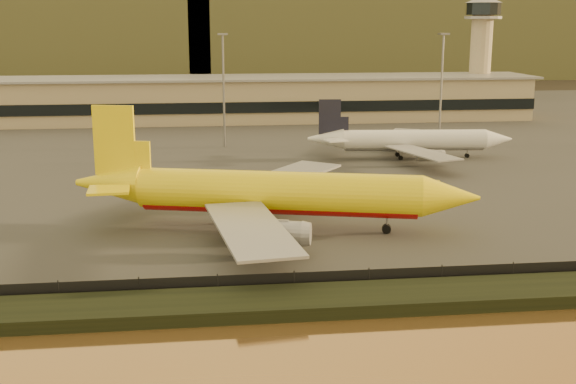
# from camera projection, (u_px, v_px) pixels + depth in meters

# --- Properties ---
(ground) EXTENTS (900.00, 900.00, 0.00)m
(ground) POSITION_uv_depth(u_px,v_px,m) (329.00, 254.00, 89.19)
(ground) COLOR black
(ground) RESTS_ON ground
(embankment) EXTENTS (320.00, 7.00, 1.40)m
(embankment) POSITION_uv_depth(u_px,v_px,m) (358.00, 299.00, 72.60)
(embankment) COLOR black
(embankment) RESTS_ON ground
(tarmac) EXTENTS (320.00, 220.00, 0.20)m
(tarmac) POSITION_uv_depth(u_px,v_px,m) (263.00, 136.00, 180.98)
(tarmac) COLOR #2D2D2D
(tarmac) RESTS_ON ground
(perimeter_fence) EXTENTS (300.00, 0.05, 2.20)m
(perimeter_fence) POSITION_uv_depth(u_px,v_px,m) (350.00, 280.00, 76.33)
(perimeter_fence) COLOR black
(perimeter_fence) RESTS_ON tarmac
(terminal_building) EXTENTS (202.00, 25.00, 12.60)m
(terminal_building) POSITION_uv_depth(u_px,v_px,m) (203.00, 100.00, 207.40)
(terminal_building) COLOR tan
(terminal_building) RESTS_ON tarmac
(control_tower) EXTENTS (11.20, 11.20, 35.50)m
(control_tower) POSITION_uv_depth(u_px,v_px,m) (481.00, 44.00, 219.03)
(control_tower) COLOR tan
(control_tower) RESTS_ON tarmac
(apron_light_masts) EXTENTS (152.20, 12.20, 25.40)m
(apron_light_masts) POSITION_uv_depth(u_px,v_px,m) (337.00, 79.00, 159.84)
(apron_light_masts) COLOR slate
(apron_light_masts) RESTS_ON tarmac
(distant_hills) EXTENTS (470.00, 160.00, 70.00)m
(distant_hills) POSITION_uv_depth(u_px,v_px,m) (189.00, 16.00, 408.18)
(distant_hills) COLOR brown
(distant_hills) RESTS_ON ground
(dhl_cargo_jet) EXTENTS (55.16, 52.90, 16.68)m
(dhl_cargo_jet) POSITION_uv_depth(u_px,v_px,m) (271.00, 194.00, 98.19)
(dhl_cargo_jet) COLOR yellow
(dhl_cargo_jet) RESTS_ON tarmac
(white_narrowbody_jet) EXTENTS (43.10, 41.92, 12.38)m
(white_narrowbody_jet) POSITION_uv_depth(u_px,v_px,m) (410.00, 141.00, 150.35)
(white_narrowbody_jet) COLOR silver
(white_narrowbody_jet) RESTS_ON tarmac
(gse_vehicle_yellow) EXTENTS (4.15, 2.72, 1.72)m
(gse_vehicle_yellow) POSITION_uv_depth(u_px,v_px,m) (428.00, 186.00, 121.49)
(gse_vehicle_yellow) COLOR yellow
(gse_vehicle_yellow) RESTS_ON tarmac
(gse_vehicle_white) EXTENTS (3.84, 1.80, 1.71)m
(gse_vehicle_white) POSITION_uv_depth(u_px,v_px,m) (196.00, 190.00, 118.63)
(gse_vehicle_white) COLOR silver
(gse_vehicle_white) RESTS_ON tarmac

